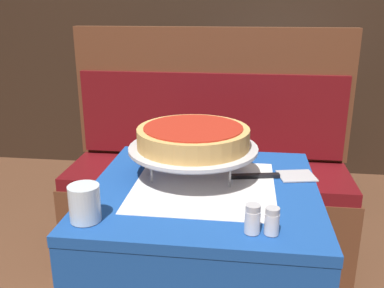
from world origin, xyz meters
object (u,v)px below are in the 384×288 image
at_px(water_glass_near, 85,203).
at_px(salt_shaker, 252,219).
at_px(dining_table_front, 204,219).
at_px(dining_table_rear, 278,102).
at_px(pizza_pan_stand, 193,149).
at_px(pepper_shaker, 272,221).
at_px(deep_dish_pizza, 193,137).
at_px(condiment_caddy, 282,82).
at_px(pizza_server, 277,176).
at_px(booth_bench, 207,193).

height_order(water_glass_near, salt_shaker, water_glass_near).
bearing_deg(dining_table_front, dining_table_rear, 78.54).
height_order(pizza_pan_stand, pepper_shaker, pizza_pan_stand).
relative_size(dining_table_front, water_glass_near, 7.73).
height_order(water_glass_near, pepper_shaker, water_glass_near).
xyz_separation_m(deep_dish_pizza, condiment_caddy, (0.39, 1.56, -0.09)).
height_order(pizza_server, condiment_caddy, condiment_caddy).
bearing_deg(deep_dish_pizza, pepper_shaker, -55.28).
xyz_separation_m(water_glass_near, salt_shaker, (0.42, -0.01, -0.01)).
distance_m(booth_bench, deep_dish_pizza, 0.88).
xyz_separation_m(dining_table_front, dining_table_rear, (0.33, 1.61, 0.02)).
relative_size(pizza_pan_stand, deep_dish_pizza, 1.16).
distance_m(pizza_server, water_glass_near, 0.61).
height_order(dining_table_front, pizza_server, pizza_server).
relative_size(pizza_server, salt_shaker, 3.79).
bearing_deg(dining_table_front, pizza_server, 23.51).
height_order(dining_table_rear, pizza_server, pizza_server).
height_order(booth_bench, deep_dish_pizza, booth_bench).
height_order(dining_table_rear, pepper_shaker, pepper_shaker).
distance_m(dining_table_front, pepper_shaker, 0.35).
relative_size(water_glass_near, pepper_shaker, 1.39).
bearing_deg(deep_dish_pizza, condiment_caddy, 75.98).
xyz_separation_m(dining_table_rear, pizza_pan_stand, (-0.37, -1.54, 0.18)).
distance_m(dining_table_rear, pepper_shaker, 1.88).
distance_m(booth_bench, pepper_shaker, 1.15).
distance_m(booth_bench, condiment_caddy, 1.04).
relative_size(dining_table_rear, pizza_pan_stand, 1.82).
height_order(dining_table_rear, booth_bench, booth_bench).
relative_size(booth_bench, water_glass_near, 14.62).
bearing_deg(booth_bench, salt_shaker, -79.09).
height_order(booth_bench, pepper_shaker, booth_bench).
relative_size(pepper_shaker, condiment_caddy, 0.46).
height_order(dining_table_front, condiment_caddy, condiment_caddy).
bearing_deg(dining_table_rear, pepper_shaker, -94.21).
xyz_separation_m(dining_table_front, water_glass_near, (-0.28, -0.25, 0.16)).
relative_size(pizza_pan_stand, salt_shaker, 5.54).
bearing_deg(pizza_pan_stand, condiment_caddy, 75.98).
bearing_deg(deep_dish_pizza, water_glass_near, -126.00).
xyz_separation_m(pizza_pan_stand, salt_shaker, (0.18, -0.33, -0.05)).
xyz_separation_m(dining_table_rear, water_glass_near, (-0.60, -1.86, 0.14)).
xyz_separation_m(dining_table_front, pizza_server, (0.22, 0.10, 0.12)).
xyz_separation_m(booth_bench, pepper_shaker, (0.25, -1.04, 0.42)).
xyz_separation_m(dining_table_rear, deep_dish_pizza, (-0.37, -1.54, 0.22)).
xyz_separation_m(water_glass_near, pepper_shaker, (0.47, -0.01, -0.01)).
bearing_deg(condiment_caddy, booth_bench, -115.38).
xyz_separation_m(pizza_pan_stand, water_glass_near, (-0.24, -0.32, -0.04)).
bearing_deg(pepper_shaker, dining_table_rear, 85.79).
distance_m(pizza_pan_stand, condiment_caddy, 1.61).
bearing_deg(dining_table_front, booth_bench, 94.25).
height_order(dining_table_front, deep_dish_pizza, deep_dish_pizza).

